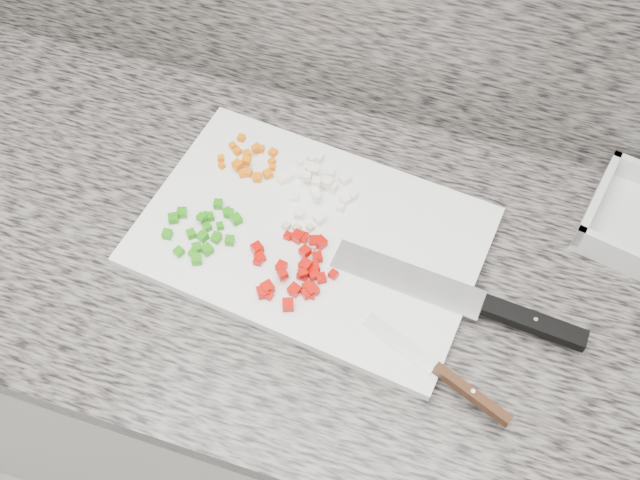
% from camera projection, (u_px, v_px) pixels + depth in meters
% --- Properties ---
extents(cabinet, '(3.92, 0.62, 0.86)m').
position_uv_depth(cabinet, '(288.00, 368.00, 1.44)').
color(cabinet, silver).
rests_on(cabinet, ground).
extents(countertop, '(3.96, 0.64, 0.04)m').
position_uv_depth(countertop, '(276.00, 250.00, 1.07)').
color(countertop, '#67635B').
rests_on(countertop, cabinet).
extents(cutting_board, '(0.52, 0.38, 0.02)m').
position_uv_depth(cutting_board, '(311.00, 236.00, 1.05)').
color(cutting_board, white).
rests_on(cutting_board, countertop).
extents(carrot_pile, '(0.10, 0.08, 0.02)m').
position_uv_depth(carrot_pile, '(250.00, 160.00, 1.10)').
color(carrot_pile, orange).
rests_on(carrot_pile, cutting_board).
extents(onion_pile, '(0.13, 0.13, 0.03)m').
position_uv_depth(onion_pile, '(317.00, 183.00, 1.08)').
color(onion_pile, white).
rests_on(onion_pile, cutting_board).
extents(green_pepper_pile, '(0.11, 0.12, 0.02)m').
position_uv_depth(green_pepper_pile, '(205.00, 230.00, 1.03)').
color(green_pepper_pile, '#218A0C').
rests_on(green_pepper_pile, cutting_board).
extents(red_pepper_pile, '(0.13, 0.13, 0.02)m').
position_uv_depth(red_pepper_pile, '(296.00, 270.00, 0.99)').
color(red_pepper_pile, '#BD0802').
rests_on(red_pepper_pile, cutting_board).
extents(garlic_pile, '(0.06, 0.06, 0.01)m').
position_uv_depth(garlic_pile, '(306.00, 226.00, 1.04)').
color(garlic_pile, beige).
rests_on(garlic_pile, cutting_board).
extents(chef_knife, '(0.36, 0.07, 0.02)m').
position_uv_depth(chef_knife, '(489.00, 307.00, 0.97)').
color(chef_knife, silver).
rests_on(chef_knife, cutting_board).
extents(paring_knife, '(0.21, 0.10, 0.02)m').
position_uv_depth(paring_knife, '(453.00, 381.00, 0.91)').
color(paring_knife, silver).
rests_on(paring_knife, cutting_board).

